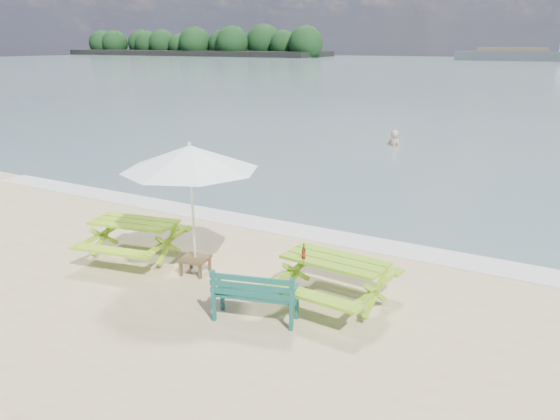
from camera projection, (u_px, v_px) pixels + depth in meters
The scene contains 10 objects.
sea at pixel (558, 72), 79.28m from camera, with size 300.00×300.00×0.00m, color slate.
foam_strip at pixel (320, 234), 12.42m from camera, with size 22.00×0.90×0.01m, color silver.
island_headland at pixel (193, 45), 175.82m from camera, with size 90.00×22.00×7.60m.
picnic_table_left at pixel (135, 241), 10.94m from camera, with size 2.01×2.16×0.81m.
picnic_table_right at pixel (334, 282), 9.04m from camera, with size 1.83×2.01×0.81m.
park_bench at pixel (256, 305), 8.56m from camera, with size 1.41×0.78×0.82m.
side_table at pixel (195, 265), 10.31m from camera, with size 0.58×0.58×0.32m.
patio_umbrella at pixel (190, 158), 9.70m from camera, with size 2.90×2.90×2.46m.
beer_bottle at pixel (304, 254), 8.90m from camera, with size 0.07×0.07×0.26m.
swimmer at pixel (394, 151), 23.25m from camera, with size 0.76×0.62×1.81m.
Camera 1 is at (4.98, -6.03, 4.21)m, focal length 35.00 mm.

